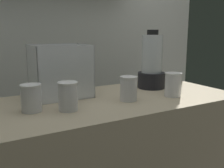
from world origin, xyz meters
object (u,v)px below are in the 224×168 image
at_px(juice_cup_mango_left, 68,98).
at_px(juice_cup_mango_right, 173,86).
at_px(carrot_display_bin, 60,81).
at_px(blender_pitcher, 152,65).
at_px(juice_cup_carrot_middle, 129,90).
at_px(juice_cup_beet_far_left, 31,99).

bearing_deg(juice_cup_mango_left, juice_cup_mango_right, -3.51).
relative_size(carrot_display_bin, juice_cup_mango_left, 2.30).
height_order(blender_pitcher, juice_cup_mango_right, blender_pitcher).
bearing_deg(juice_cup_carrot_middle, carrot_display_bin, 138.29).
bearing_deg(juice_cup_beet_far_left, juice_cup_mango_left, -23.87).
bearing_deg(juice_cup_mango_right, blender_pitcher, 82.00).
bearing_deg(carrot_display_bin, juice_cup_mango_left, -101.34).
height_order(carrot_display_bin, juice_cup_mango_right, carrot_display_bin).
xyz_separation_m(carrot_display_bin, blender_pitcher, (0.58, -0.06, 0.06)).
height_order(carrot_display_bin, blender_pitcher, blender_pitcher).
bearing_deg(blender_pitcher, juice_cup_mango_right, -98.00).
bearing_deg(juice_cup_mango_left, juice_cup_beet_far_left, 156.13).
xyz_separation_m(carrot_display_bin, juice_cup_mango_left, (-0.05, -0.26, -0.03)).
height_order(juice_cup_beet_far_left, juice_cup_carrot_middle, juice_cup_carrot_middle).
bearing_deg(juice_cup_mango_left, juice_cup_carrot_middle, 1.65).
distance_m(carrot_display_bin, juice_cup_beet_far_left, 0.28).
distance_m(blender_pitcher, juice_cup_carrot_middle, 0.36).
bearing_deg(carrot_display_bin, juice_cup_mango_right, -28.67).
xyz_separation_m(juice_cup_mango_left, juice_cup_mango_right, (0.60, -0.04, -0.00)).
distance_m(juice_cup_mango_left, juice_cup_mango_right, 0.60).
height_order(juice_cup_mango_left, juice_cup_carrot_middle, juice_cup_mango_left).
bearing_deg(carrot_display_bin, juice_cup_carrot_middle, -41.71).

